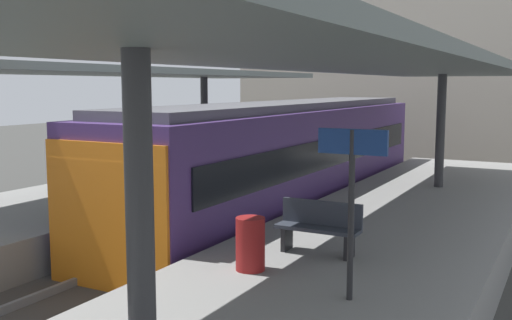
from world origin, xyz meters
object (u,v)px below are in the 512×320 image
(commuter_train, at_px, (289,158))
(platform_bench, at_px, (319,226))
(platform_sign, at_px, (352,175))
(litter_bin, at_px, (250,244))

(commuter_train, xyz_separation_m, platform_bench, (3.37, -6.03, -0.26))
(platform_sign, distance_m, litter_bin, 2.17)
(platform_bench, height_order, litter_bin, platform_bench)
(platform_bench, distance_m, litter_bin, 1.43)
(commuter_train, bearing_deg, platform_bench, -60.79)
(platform_sign, xyz_separation_m, litter_bin, (-1.73, 0.48, -1.22))
(platform_bench, distance_m, platform_sign, 2.43)
(platform_bench, relative_size, litter_bin, 1.75)
(litter_bin, bearing_deg, platform_bench, 66.55)
(platform_bench, xyz_separation_m, platform_sign, (1.16, -1.79, 1.16))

